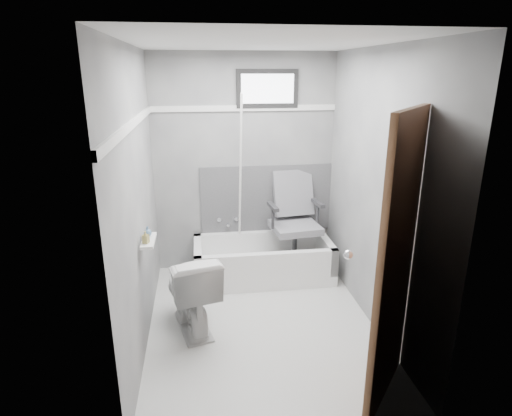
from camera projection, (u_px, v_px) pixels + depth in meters
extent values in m
plane|color=white|center=(261.00, 324.00, 3.90)|extent=(2.60, 2.60, 0.00)
plane|color=silver|center=(262.00, 42.00, 3.16)|extent=(2.60, 2.60, 0.00)
cube|color=slate|center=(244.00, 165.00, 4.75)|extent=(2.00, 0.02, 2.40)
cube|color=slate|center=(298.00, 265.00, 2.30)|extent=(2.00, 0.02, 2.40)
cube|color=slate|center=(138.00, 203.00, 3.40)|extent=(0.02, 2.60, 2.40)
cube|color=slate|center=(377.00, 193.00, 3.66)|extent=(0.02, 2.60, 2.40)
imported|color=silver|center=(191.00, 291.00, 3.74)|extent=(0.58, 0.82, 0.73)
cube|color=#4C4C4F|center=(266.00, 199.00, 4.90)|extent=(1.50, 0.02, 0.78)
cube|color=white|center=(244.00, 108.00, 4.55)|extent=(2.00, 0.02, 0.06)
cube|color=white|center=(132.00, 124.00, 3.21)|extent=(0.02, 2.60, 0.06)
cylinder|color=white|center=(240.00, 184.00, 4.56)|extent=(0.02, 0.48, 1.90)
cube|color=white|center=(149.00, 241.00, 3.43)|extent=(0.10, 0.32, 0.02)
imported|color=#A09350|center=(146.00, 237.00, 3.33)|extent=(0.06, 0.06, 0.10)
imported|color=slate|center=(148.00, 231.00, 3.47)|extent=(0.09, 0.09, 0.08)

